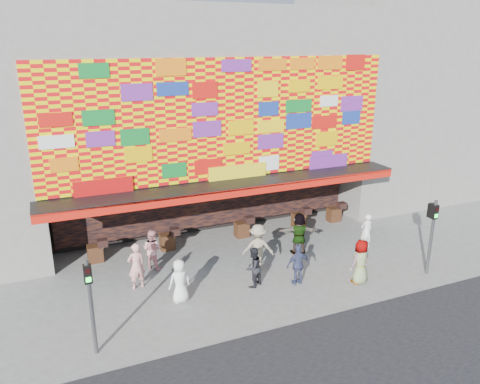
% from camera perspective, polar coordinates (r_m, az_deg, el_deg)
% --- Properties ---
extents(ground, '(90.00, 90.00, 0.00)m').
position_cam_1_polar(ground, '(17.54, 3.19, -11.46)').
color(ground, slate).
rests_on(ground, ground).
extents(shop_building, '(15.20, 9.40, 10.00)m').
position_cam_1_polar(shop_building, '(23.13, -5.64, 9.50)').
color(shop_building, gray).
rests_on(shop_building, ground).
extents(neighbor_right, '(11.00, 8.00, 12.00)m').
position_cam_1_polar(neighbor_right, '(29.49, 19.83, 11.88)').
color(neighbor_right, gray).
rests_on(neighbor_right, ground).
extents(signal_left, '(0.22, 0.20, 3.00)m').
position_cam_1_polar(signal_left, '(13.92, -17.79, -12.00)').
color(signal_left, '#59595B').
rests_on(signal_left, ground).
extents(signal_right, '(0.22, 0.20, 3.00)m').
position_cam_1_polar(signal_right, '(19.07, 22.41, -4.19)').
color(signal_right, '#59595B').
rests_on(signal_right, ground).
extents(ped_a, '(0.81, 0.57, 1.56)m').
position_cam_1_polar(ped_a, '(16.41, -7.36, -10.70)').
color(ped_a, white).
rests_on(ped_a, ground).
extents(ped_b, '(0.71, 0.53, 1.76)m').
position_cam_1_polar(ped_b, '(17.46, -12.53, -8.79)').
color(ped_b, pink).
rests_on(ped_b, ground).
extents(ped_c, '(0.93, 0.87, 1.53)m').
position_cam_1_polar(ped_c, '(17.21, 1.61, -9.16)').
color(ped_c, black).
rests_on(ped_c, ground).
extents(ped_d, '(1.40, 1.11, 1.89)m').
position_cam_1_polar(ped_d, '(18.31, 2.21, -6.78)').
color(ped_d, gray).
rests_on(ped_d, ground).
extents(ped_e, '(0.93, 0.40, 1.57)m').
position_cam_1_polar(ped_e, '(17.48, 7.11, -8.78)').
color(ped_e, '#3A4066').
rests_on(ped_e, ground).
extents(ped_f, '(1.73, 1.03, 1.78)m').
position_cam_1_polar(ped_f, '(19.90, 7.20, -5.00)').
color(ped_f, gray).
rests_on(ped_f, ground).
extents(ped_g, '(0.91, 0.67, 1.71)m').
position_cam_1_polar(ped_g, '(17.97, 14.48, -8.23)').
color(ped_g, gray).
rests_on(ped_g, ground).
extents(ped_h, '(0.57, 0.38, 1.56)m').
position_cam_1_polar(ped_h, '(20.96, 15.14, -4.63)').
color(ped_h, white).
rests_on(ped_h, ground).
extents(ped_i, '(0.99, 0.99, 1.62)m').
position_cam_1_polar(ped_i, '(18.81, -10.68, -6.87)').
color(ped_i, pink).
rests_on(ped_i, ground).
extents(parasol, '(1.12, 1.13, 1.78)m').
position_cam_1_polar(parasol, '(17.46, 14.80, -4.51)').
color(parasol, beige).
rests_on(parasol, ground).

